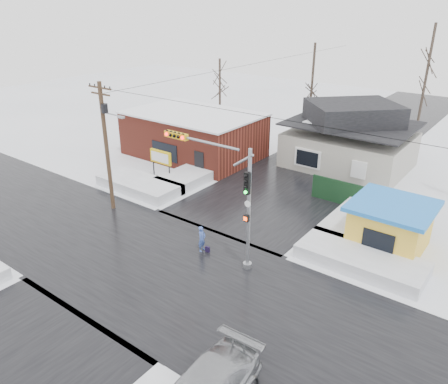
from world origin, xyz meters
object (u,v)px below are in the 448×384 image
Objects in this scene: marquee_sign at (161,158)px; utility_pole at (106,140)px; pedestrian at (202,239)px; traffic_signal at (225,187)px; kiosk at (390,225)px.

utility_pole is at bearing -79.87° from marquee_sign.
traffic_signal is at bearing -93.51° from pedestrian.
utility_pole reaches higher than marquee_sign.
marquee_sign is (-1.07, 5.99, -3.19)m from utility_pole.
utility_pole reaches higher than traffic_signal.
traffic_signal is 0.78× the size of utility_pole.
marquee_sign is at bearing -178.45° from kiosk.
kiosk is 11.25m from pedestrian.
traffic_signal is at bearing -135.16° from kiosk.
traffic_signal is 13.42m from marquee_sign.
utility_pole is 3.53× the size of marquee_sign.
kiosk is (18.50, 0.50, -0.46)m from marquee_sign.
kiosk is (17.43, 6.49, -3.65)m from utility_pole.
marquee_sign is (-11.43, 6.53, -2.62)m from traffic_signal.
traffic_signal is 4.07m from pedestrian.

